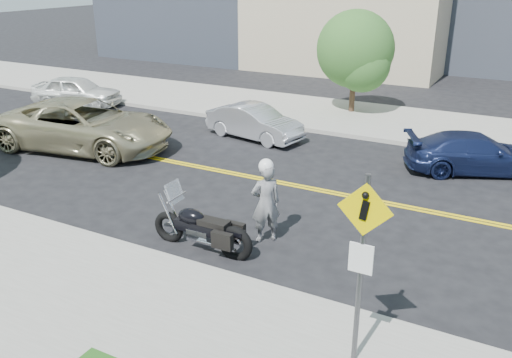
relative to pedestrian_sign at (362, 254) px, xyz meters
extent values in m
plane|color=black|center=(-4.20, 6.31, -1.96)|extent=(120.00, 120.00, 0.00)
cube|color=#9E9B91|center=(-4.20, -1.19, -1.89)|extent=(60.00, 5.00, 0.15)
cube|color=#9E9B91|center=(-4.20, 13.81, -1.89)|extent=(60.00, 5.00, 0.15)
cylinder|color=#4C4C51|center=(0.00, 0.01, -0.31)|extent=(0.08, 0.08, 3.00)
cube|color=#F9D800|center=(0.00, -0.02, 0.69)|extent=(0.78, 0.03, 0.78)
cube|color=white|center=(0.00, -0.02, -0.06)|extent=(0.35, 0.03, 0.45)
imported|color=silver|center=(-3.05, 3.04, -1.06)|extent=(0.77, 0.77, 1.81)
sphere|color=white|center=(-3.05, 3.04, -0.20)|extent=(0.33, 0.33, 0.33)
imported|color=tan|center=(-11.32, 6.02, -1.14)|extent=(6.25, 3.60, 1.64)
imported|color=white|center=(-16.01, 10.33, -1.31)|extent=(4.10, 2.48, 1.31)
imported|color=#B6B7BF|center=(-6.91, 9.72, -1.37)|extent=(3.78, 1.91, 1.19)
imported|color=#1A254F|center=(0.42, 9.80, -1.38)|extent=(4.33, 3.18, 1.17)
cylinder|color=#382619|center=(-4.96, 14.52, -0.26)|extent=(0.22, 0.22, 3.40)
sphere|color=#2C5E1D|center=(-4.96, 14.52, 0.69)|extent=(3.06, 3.06, 3.06)
camera|label=1|loc=(1.82, -6.54, 3.73)|focal=38.00mm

